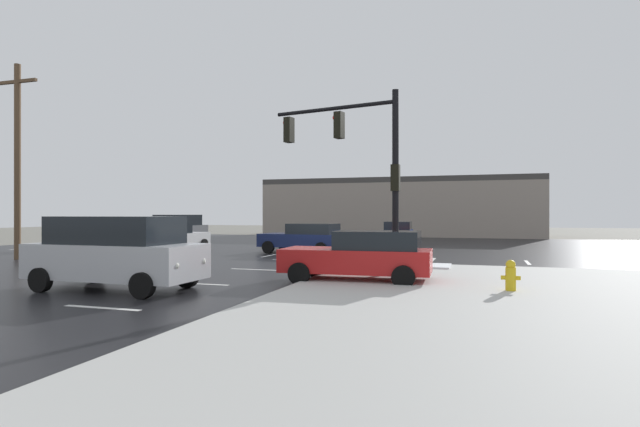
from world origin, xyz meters
TOP-DOWN VIEW (x-y plane):
  - ground_plane at (0.00, 0.00)m, footprint 120.00×120.00m
  - road_asphalt at (0.00, 0.00)m, footprint 44.00×44.00m
  - snow_strip_curbside at (5.00, -4.00)m, footprint 4.00×1.60m
  - lane_markings at (1.20, -1.38)m, footprint 36.15×36.15m
  - traffic_signal_mast at (4.05, -5.97)m, footprint 4.81×1.20m
  - fire_hydrant at (8.79, -9.37)m, footprint 0.48×0.26m
  - strip_building_background at (0.70, 25.58)m, footprint 25.64×8.00m
  - sedan_navy at (-0.85, 1.97)m, footprint 4.67×2.40m
  - sedan_tan at (-13.67, 1.08)m, footprint 4.67×2.41m
  - sedan_blue at (2.94, 9.52)m, footprint 2.28×4.63m
  - sedan_white at (-7.98, 0.37)m, footprint 2.21×4.61m
  - sedan_red at (4.61, -8.27)m, footprint 4.60×2.17m
  - suv_grey at (-12.07, 7.16)m, footprint 2.17×4.84m
  - suv_silver at (-1.53, -11.72)m, footprint 4.86×2.22m
  - utility_pole_mid at (-12.21, -5.50)m, footprint 2.20×0.28m

SIDE VIEW (x-z plane):
  - ground_plane at x=0.00m, z-range 0.00..0.00m
  - road_asphalt at x=0.00m, z-range 0.00..0.02m
  - lane_markings at x=1.20m, z-range 0.02..0.03m
  - snow_strip_curbside at x=5.00m, z-range 0.14..0.20m
  - fire_hydrant at x=8.79m, z-range 0.14..0.93m
  - sedan_navy at x=-0.85m, z-range 0.06..1.64m
  - sedan_tan at x=-13.67m, z-range 0.06..1.64m
  - sedan_blue at x=2.94m, z-range 0.06..1.64m
  - sedan_white at x=-7.98m, z-range 0.06..1.64m
  - sedan_red at x=4.61m, z-range 0.06..1.64m
  - suv_grey at x=-12.07m, z-range 0.08..2.11m
  - suv_silver at x=-1.53m, z-range 0.08..2.11m
  - strip_building_background at x=0.70m, z-range 0.00..5.46m
  - traffic_signal_mast at x=4.05m, z-range 1.15..7.34m
  - utility_pole_mid at x=-12.21m, z-range 0.21..9.21m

